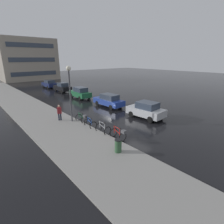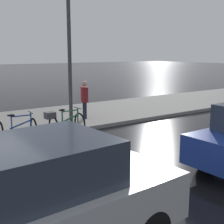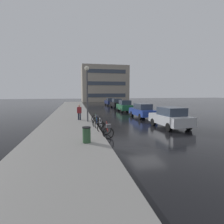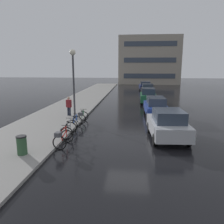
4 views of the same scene
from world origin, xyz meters
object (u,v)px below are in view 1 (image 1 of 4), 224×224
object	(u,v)px
car_green	(80,93)
trash_bin	(118,147)
bicycle_third	(90,123)
pedestrian	(59,112)
car_black	(63,87)
car_blue	(109,100)
bicycle_nearest	(119,134)
bicycle_second	(103,129)
car_navy	(50,84)
bicycle_farthest	(82,118)
car_silver	(146,110)
streetlamp	(70,84)

from	to	relation	value
car_green	trash_bin	size ratio (longest dim) A/B	3.98
bicycle_third	pedestrian	size ratio (longest dim) A/B	0.68
car_black	pedestrian	world-z (taller)	car_black
bicycle_third	car_blue	size ratio (longest dim) A/B	0.26
car_blue	trash_bin	size ratio (longest dim) A/B	4.30
bicycle_third	bicycle_nearest	bearing A→B (deg)	-85.36
bicycle_second	car_navy	size ratio (longest dim) A/B	0.31
bicycle_nearest	pedestrian	bearing A→B (deg)	103.71
pedestrian	car_blue	bearing A→B (deg)	8.40
bicycle_third	bicycle_farthest	bearing A→B (deg)	85.39
car_blue	car_navy	size ratio (longest dim) A/B	1.16
bicycle_third	car_silver	bearing A→B (deg)	-14.78
bicycle_nearest	car_silver	bearing A→B (deg)	18.99
car_silver	trash_bin	world-z (taller)	car_silver
car_black	trash_bin	xyz separation A→B (m)	(-7.05, -22.68, -0.32)
bicycle_farthest	streetlamp	distance (m)	3.37
bicycle_nearest	bicycle_second	world-z (taller)	bicycle_second
car_green	pedestrian	world-z (taller)	car_green
car_navy	streetlamp	distance (m)	22.64
car_blue	car_black	world-z (taller)	car_black
car_blue	car_navy	distance (m)	19.41
car_blue	car_green	world-z (taller)	car_green
bicycle_third	streetlamp	bearing A→B (deg)	105.14
car_black	pedestrian	xyz separation A→B (m)	(-7.27, -14.48, 0.12)
bicycle_third	car_blue	distance (m)	7.23
bicycle_farthest	car_silver	size ratio (longest dim) A/B	0.35
bicycle_third	pedestrian	distance (m)	3.60
bicycle_farthest	streetlamp	bearing A→B (deg)	136.88
car_green	pedestrian	size ratio (longest dim) A/B	2.40
bicycle_second	trash_bin	bearing A→B (deg)	-111.36
bicycle_second	car_navy	distance (m)	26.13
bicycle_farthest	trash_bin	distance (m)	6.61
bicycle_second	pedestrian	distance (m)	5.25
bicycle_nearest	car_silver	world-z (taller)	car_silver
streetlamp	trash_bin	size ratio (longest dim) A/B	5.23
car_silver	trash_bin	distance (m)	7.83
bicycle_second	car_blue	xyz separation A→B (m)	(5.68, 6.07, 0.41)
car_blue	car_silver	bearing A→B (deg)	-88.70
car_green	car_navy	size ratio (longest dim) A/B	1.08
streetlamp	bicycle_farthest	bearing A→B (deg)	-43.12
car_blue	car_black	bearing A→B (deg)	89.48
streetlamp	bicycle_second	bearing A→B (deg)	-80.02
bicycle_nearest	streetlamp	size ratio (longest dim) A/B	0.27
bicycle_second	car_black	size ratio (longest dim) A/B	0.29
bicycle_farthest	car_silver	xyz separation A→B (m)	(5.78, -3.12, 0.37)
car_navy	bicycle_third	bearing A→B (deg)	-103.87
bicycle_third	trash_bin	xyz separation A→B (m)	(-1.15, -4.92, 0.11)
trash_bin	car_navy	bearing A→B (deg)	76.25
car_green	pedestrian	xyz separation A→B (m)	(-6.94, -7.69, 0.09)
bicycle_second	bicycle_third	world-z (taller)	bicycle_second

